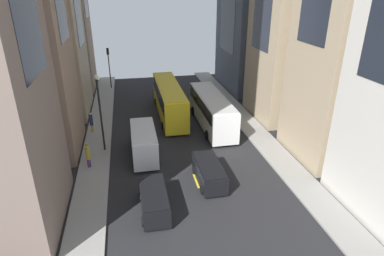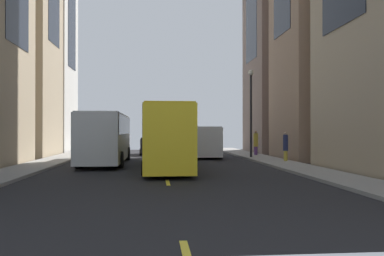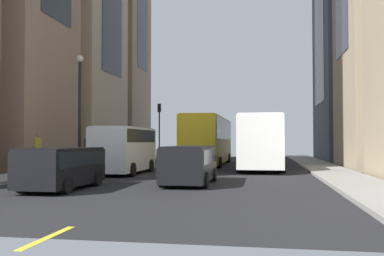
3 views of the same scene
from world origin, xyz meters
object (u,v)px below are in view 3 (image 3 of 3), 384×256
pedestrian_crossing_mid (87,149)px  traffic_light_near_corner (159,120)px  streetcar_yellow (209,137)px  city_bus_white (261,138)px  delivery_van_white (125,147)px  car_black_1 (190,162)px  car_black_0 (62,165)px  pedestrian_walking_far (38,152)px

pedestrian_crossing_mid → traffic_light_near_corner: bearing=-162.6°
pedestrian_crossing_mid → streetcar_yellow: bearing=135.0°
city_bus_white → traffic_light_near_corner: 19.50m
pedestrian_crossing_mid → delivery_van_white: bearing=61.6°
delivery_van_white → car_black_1: (-4.58, 5.07, -0.56)m
streetcar_yellow → car_black_1: bearing=94.2°
car_black_0 → pedestrian_crossing_mid: size_ratio=2.15×
streetcar_yellow → pedestrian_crossing_mid: (8.40, 3.40, -0.91)m
car_black_0 → city_bus_white: bearing=-118.9°
car_black_0 → pedestrian_crossing_mid: 14.74m
streetcar_yellow → city_bus_white: bearing=135.1°
car_black_1 → traffic_light_near_corner: traffic_light_near_corner is taller
city_bus_white → pedestrian_walking_far: 13.84m
delivery_van_white → pedestrian_walking_far: size_ratio=2.78×
streetcar_yellow → delivery_van_white: (3.51, 9.51, -0.61)m
streetcar_yellow → delivery_van_white: bearing=69.7°
pedestrian_walking_far → city_bus_white: bearing=-130.7°
streetcar_yellow → pedestrian_walking_far: bearing=52.8°
car_black_0 → pedestrian_walking_far: (4.75, -6.59, 0.32)m
car_black_1 → delivery_van_white: bearing=-48.0°
delivery_van_white → traffic_light_near_corner: bearing=-81.1°
city_bus_white → pedestrian_crossing_mid: 12.41m
city_bus_white → delivery_van_white: city_bus_white is taller
pedestrian_walking_far → pedestrian_crossing_mid: pedestrian_walking_far is taller
car_black_1 → pedestrian_crossing_mid: 14.65m
delivery_van_white → city_bus_white: bearing=-143.4°
city_bus_white → car_black_1: (2.91, 10.62, -1.06)m
streetcar_yellow → pedestrian_crossing_mid: bearing=22.1°
delivery_van_white → car_black_1: bearing=132.0°
streetcar_yellow → traffic_light_near_corner: size_ratio=2.19×
delivery_van_white → car_black_0: bearing=91.1°
car_black_0 → pedestrian_crossing_mid: bearing=-70.0°
city_bus_white → streetcar_yellow: (3.97, -3.96, 0.12)m
city_bus_white → delivery_van_white: (7.48, 5.55, -0.49)m
streetcar_yellow → car_black_0: streetcar_yellow is taller
car_black_1 → traffic_light_near_corner: (7.95, -26.67, 3.16)m
city_bus_white → car_black_0: (7.33, 13.29, -1.08)m
streetcar_yellow → car_black_0: size_ratio=2.86×
pedestrian_walking_far → traffic_light_near_corner: size_ratio=0.37×
city_bus_white → streetcar_yellow: size_ratio=0.89×
city_bus_white → car_black_0: 15.22m
delivery_van_white → pedestrian_walking_far: bearing=14.1°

